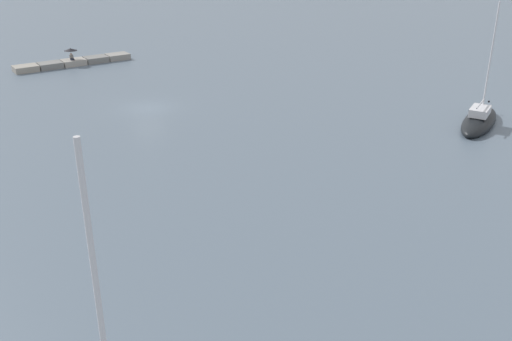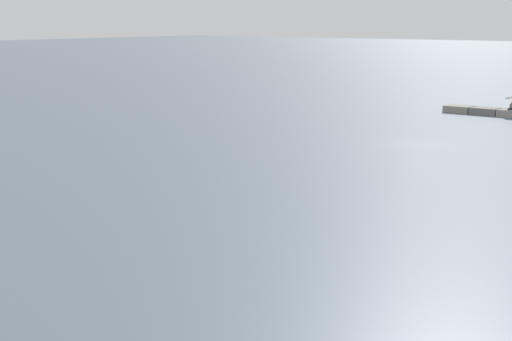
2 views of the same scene
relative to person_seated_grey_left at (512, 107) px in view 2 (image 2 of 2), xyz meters
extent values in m
plane|color=slate|center=(-0.16, 19.52, -0.91)|extent=(500.00, 500.00, 0.00)
cube|color=slate|center=(2.46, -0.06, -0.58)|extent=(2.50, 1.96, 0.65)
cube|color=gray|center=(5.08, -0.06, -0.58)|extent=(2.50, 1.96, 0.65)
cube|color=#1E2333|center=(0.02, 0.19, -0.17)|extent=(0.41, 0.46, 0.16)
cube|color=gray|center=(-0.01, -0.08, 0.01)|extent=(0.42, 0.26, 0.52)
sphere|color=tan|center=(-0.01, -0.08, 0.37)|extent=(0.22, 0.22, 0.22)
cylinder|color=black|center=(-0.01, -0.11, 0.27)|extent=(0.02, 0.02, 1.05)
camera|label=1|loc=(19.47, 64.89, 14.34)|focal=40.54mm
camera|label=2|loc=(-23.52, 67.84, 7.95)|focal=52.17mm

